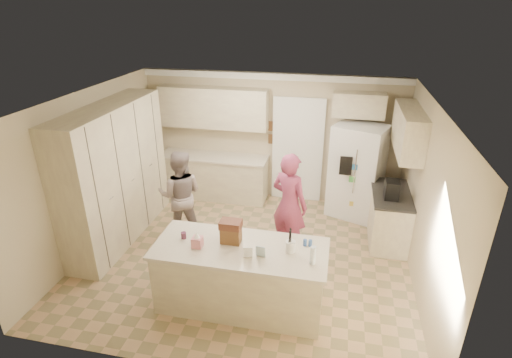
% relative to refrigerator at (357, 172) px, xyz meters
% --- Properties ---
extents(floor, '(5.20, 4.60, 0.02)m').
position_rel_refrigerator_xyz_m(floor, '(-1.73, -1.83, -0.91)').
color(floor, tan).
rests_on(floor, ground).
extents(ceiling, '(5.20, 4.60, 0.02)m').
position_rel_refrigerator_xyz_m(ceiling, '(-1.73, -1.83, 1.71)').
color(ceiling, white).
rests_on(ceiling, wall_back).
extents(wall_back, '(5.20, 0.02, 2.60)m').
position_rel_refrigerator_xyz_m(wall_back, '(-1.73, 0.48, 0.40)').
color(wall_back, '#C3B390').
rests_on(wall_back, ground).
extents(wall_front, '(5.20, 0.02, 2.60)m').
position_rel_refrigerator_xyz_m(wall_front, '(-1.73, -4.14, 0.40)').
color(wall_front, '#C3B390').
rests_on(wall_front, ground).
extents(wall_left, '(0.02, 4.60, 2.60)m').
position_rel_refrigerator_xyz_m(wall_left, '(-4.34, -1.83, 0.40)').
color(wall_left, '#C3B390').
rests_on(wall_left, ground).
extents(wall_right, '(0.02, 4.60, 2.60)m').
position_rel_refrigerator_xyz_m(wall_right, '(0.88, -1.83, 0.40)').
color(wall_right, '#C3B390').
rests_on(wall_right, ground).
extents(crown_back, '(5.20, 0.08, 0.12)m').
position_rel_refrigerator_xyz_m(crown_back, '(-1.73, 0.43, 1.63)').
color(crown_back, white).
rests_on(crown_back, wall_back).
extents(pantry_bank, '(0.60, 2.60, 2.35)m').
position_rel_refrigerator_xyz_m(pantry_bank, '(-4.03, -1.63, 0.28)').
color(pantry_bank, beige).
rests_on(pantry_bank, floor).
extents(back_base_cab, '(2.20, 0.60, 0.88)m').
position_rel_refrigerator_xyz_m(back_base_cab, '(-2.88, 0.17, -0.46)').
color(back_base_cab, beige).
rests_on(back_base_cab, floor).
extents(back_countertop, '(2.24, 0.63, 0.04)m').
position_rel_refrigerator_xyz_m(back_countertop, '(-2.88, 0.16, 0.00)').
color(back_countertop, beige).
rests_on(back_countertop, back_base_cab).
extents(back_upper_cab, '(2.20, 0.35, 0.80)m').
position_rel_refrigerator_xyz_m(back_upper_cab, '(-2.88, 0.30, 1.00)').
color(back_upper_cab, beige).
rests_on(back_upper_cab, wall_back).
extents(doorway_opening, '(0.90, 0.06, 2.10)m').
position_rel_refrigerator_xyz_m(doorway_opening, '(-1.18, 0.45, 0.15)').
color(doorway_opening, black).
rests_on(doorway_opening, floor).
extents(doorway_casing, '(1.02, 0.03, 2.22)m').
position_rel_refrigerator_xyz_m(doorway_casing, '(-1.18, 0.42, 0.15)').
color(doorway_casing, white).
rests_on(doorway_casing, floor).
extents(wall_frame_upper, '(0.15, 0.02, 0.20)m').
position_rel_refrigerator_xyz_m(wall_frame_upper, '(-1.71, 0.44, 0.65)').
color(wall_frame_upper, brown).
rests_on(wall_frame_upper, wall_back).
extents(wall_frame_lower, '(0.15, 0.02, 0.20)m').
position_rel_refrigerator_xyz_m(wall_frame_lower, '(-1.71, 0.44, 0.38)').
color(wall_frame_lower, brown).
rests_on(wall_frame_lower, wall_back).
extents(refrigerator, '(1.09, 0.97, 1.80)m').
position_rel_refrigerator_xyz_m(refrigerator, '(0.00, 0.00, 0.00)').
color(refrigerator, white).
rests_on(refrigerator, floor).
extents(fridge_seam, '(0.02, 0.02, 1.78)m').
position_rel_refrigerator_xyz_m(fridge_seam, '(0.00, -0.35, 0.00)').
color(fridge_seam, gray).
rests_on(fridge_seam, refrigerator).
extents(fridge_dispenser, '(0.22, 0.03, 0.35)m').
position_rel_refrigerator_xyz_m(fridge_dispenser, '(-0.22, -0.37, 0.25)').
color(fridge_dispenser, black).
rests_on(fridge_dispenser, refrigerator).
extents(fridge_handle_l, '(0.02, 0.02, 0.85)m').
position_rel_refrigerator_xyz_m(fridge_handle_l, '(-0.05, -0.37, 0.15)').
color(fridge_handle_l, silver).
rests_on(fridge_handle_l, refrigerator).
extents(fridge_handle_r, '(0.02, 0.02, 0.85)m').
position_rel_refrigerator_xyz_m(fridge_handle_r, '(0.05, -0.37, 0.15)').
color(fridge_handle_r, silver).
rests_on(fridge_handle_r, refrigerator).
extents(over_fridge_cab, '(0.95, 0.35, 0.45)m').
position_rel_refrigerator_xyz_m(over_fridge_cab, '(-0.08, 0.30, 1.20)').
color(over_fridge_cab, beige).
rests_on(over_fridge_cab, wall_back).
extents(right_base_cab, '(0.60, 1.20, 0.88)m').
position_rel_refrigerator_xyz_m(right_base_cab, '(0.57, -0.83, -0.46)').
color(right_base_cab, beige).
rests_on(right_base_cab, floor).
extents(right_countertop, '(0.63, 1.24, 0.04)m').
position_rel_refrigerator_xyz_m(right_countertop, '(0.56, -0.83, 0.00)').
color(right_countertop, '#2D2B28').
rests_on(right_countertop, right_base_cab).
extents(right_upper_cab, '(0.35, 1.50, 0.70)m').
position_rel_refrigerator_xyz_m(right_upper_cab, '(0.70, -0.63, 1.05)').
color(right_upper_cab, beige).
rests_on(right_upper_cab, wall_right).
extents(coffee_maker, '(0.22, 0.28, 0.30)m').
position_rel_refrigerator_xyz_m(coffee_maker, '(0.52, -1.03, 0.17)').
color(coffee_maker, black).
rests_on(coffee_maker, right_countertop).
extents(island_base, '(2.20, 0.90, 0.88)m').
position_rel_refrigerator_xyz_m(island_base, '(-1.53, -2.93, -0.46)').
color(island_base, beige).
rests_on(island_base, floor).
extents(island_top, '(2.28, 0.96, 0.05)m').
position_rel_refrigerator_xyz_m(island_top, '(-1.53, -2.93, 0.00)').
color(island_top, beige).
rests_on(island_top, island_base).
extents(utensil_crock, '(0.13, 0.13, 0.15)m').
position_rel_refrigerator_xyz_m(utensil_crock, '(-0.88, -2.88, 0.10)').
color(utensil_crock, white).
rests_on(utensil_crock, island_top).
extents(tissue_box, '(0.13, 0.13, 0.14)m').
position_rel_refrigerator_xyz_m(tissue_box, '(-2.08, -3.03, 0.10)').
color(tissue_box, pink).
rests_on(tissue_box, island_top).
extents(tissue_plume, '(0.08, 0.08, 0.08)m').
position_rel_refrigerator_xyz_m(tissue_plume, '(-2.08, -3.03, 0.20)').
color(tissue_plume, white).
rests_on(tissue_plume, tissue_box).
extents(dollhouse_body, '(0.26, 0.18, 0.22)m').
position_rel_refrigerator_xyz_m(dollhouse_body, '(-1.68, -2.83, 0.14)').
color(dollhouse_body, brown).
rests_on(dollhouse_body, island_top).
extents(dollhouse_roof, '(0.28, 0.20, 0.10)m').
position_rel_refrigerator_xyz_m(dollhouse_roof, '(-1.68, -2.83, 0.30)').
color(dollhouse_roof, '#592D1E').
rests_on(dollhouse_roof, dollhouse_body).
extents(jam_jar, '(0.07, 0.07, 0.09)m').
position_rel_refrigerator_xyz_m(jam_jar, '(-2.33, -2.88, 0.07)').
color(jam_jar, '#59263F').
rests_on(jam_jar, island_top).
extents(greeting_card_a, '(0.12, 0.06, 0.16)m').
position_rel_refrigerator_xyz_m(greeting_card_a, '(-1.38, -3.13, 0.11)').
color(greeting_card_a, white).
rests_on(greeting_card_a, island_top).
extents(greeting_card_b, '(0.12, 0.05, 0.16)m').
position_rel_refrigerator_xyz_m(greeting_card_b, '(-1.23, -3.08, 0.11)').
color(greeting_card_b, silver).
rests_on(greeting_card_b, island_top).
extents(water_bottle, '(0.07, 0.07, 0.24)m').
position_rel_refrigerator_xyz_m(water_bottle, '(-0.58, -3.08, 0.14)').
color(water_bottle, silver).
rests_on(water_bottle, island_top).
extents(shaker_salt, '(0.05, 0.05, 0.09)m').
position_rel_refrigerator_xyz_m(shaker_salt, '(-0.71, -2.71, 0.07)').
color(shaker_salt, '#30549C').
rests_on(shaker_salt, island_top).
extents(shaker_pepper, '(0.05, 0.05, 0.09)m').
position_rel_refrigerator_xyz_m(shaker_pepper, '(-0.64, -2.71, 0.07)').
color(shaker_pepper, '#30549C').
rests_on(shaker_pepper, island_top).
extents(teen_boy, '(0.88, 0.75, 1.60)m').
position_rel_refrigerator_xyz_m(teen_boy, '(-2.97, -1.42, -0.10)').
color(teen_boy, gray).
rests_on(teen_boy, floor).
extents(teen_girl, '(0.76, 0.66, 1.75)m').
position_rel_refrigerator_xyz_m(teen_girl, '(-1.07, -1.52, -0.03)').
color(teen_girl, '#A1436D').
rests_on(teen_girl, floor).
extents(fridge_magnets, '(0.76, 0.02, 1.44)m').
position_rel_refrigerator_xyz_m(fridge_magnets, '(0.00, -0.36, 0.00)').
color(fridge_magnets, tan).
rests_on(fridge_magnets, refrigerator).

